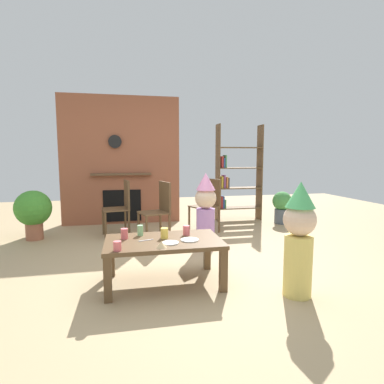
% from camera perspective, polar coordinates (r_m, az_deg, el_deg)
% --- Properties ---
extents(ground_plane, '(12.00, 12.00, 0.00)m').
position_cam_1_polar(ground_plane, '(3.74, -1.02, -13.49)').
color(ground_plane, tan).
extents(brick_fireplace_feature, '(2.20, 0.28, 2.40)m').
position_cam_1_polar(brick_fireplace_feature, '(6.05, -12.89, 5.58)').
color(brick_fireplace_feature, '#935138').
rests_on(brick_fireplace_feature, ground_plane).
extents(bookshelf, '(0.90, 0.28, 1.90)m').
position_cam_1_polar(bookshelf, '(6.23, 7.94, 2.76)').
color(bookshelf, brown).
rests_on(bookshelf, ground_plane).
extents(coffee_table, '(1.15, 0.70, 0.45)m').
position_cam_1_polar(coffee_table, '(3.17, -5.24, -9.86)').
color(coffee_table, brown).
rests_on(coffee_table, ground_plane).
extents(paper_cup_near_left, '(0.07, 0.07, 0.09)m').
position_cam_1_polar(paper_cup_near_left, '(2.86, -13.56, -9.63)').
color(paper_cup_near_left, '#E5666B').
rests_on(paper_cup_near_left, coffee_table).
extents(paper_cup_near_right, '(0.07, 0.07, 0.10)m').
position_cam_1_polar(paper_cup_near_right, '(3.31, -1.04, -7.07)').
color(paper_cup_near_right, '#E5666B').
rests_on(paper_cup_near_right, coffee_table).
extents(paper_cup_center, '(0.07, 0.07, 0.11)m').
position_cam_1_polar(paper_cup_center, '(3.23, -12.32, -7.51)').
color(paper_cup_center, '#E5666B').
rests_on(paper_cup_center, coffee_table).
extents(paper_cup_far_left, '(0.08, 0.08, 0.11)m').
position_cam_1_polar(paper_cup_far_left, '(3.20, -5.10, -7.55)').
color(paper_cup_far_left, '#F2CC4C').
rests_on(paper_cup_far_left, coffee_table).
extents(paper_cup_far_right, '(0.06, 0.06, 0.11)m').
position_cam_1_polar(paper_cup_far_right, '(3.34, -9.50, -6.97)').
color(paper_cup_far_right, '#8CD18C').
rests_on(paper_cup_far_right, coffee_table).
extents(paper_plate_front, '(0.16, 0.16, 0.01)m').
position_cam_1_polar(paper_plate_front, '(3.02, -4.01, -9.31)').
color(paper_plate_front, white).
rests_on(paper_plate_front, coffee_table).
extents(paper_plate_rear, '(0.18, 0.18, 0.01)m').
position_cam_1_polar(paper_plate_rear, '(3.11, -0.43, -8.79)').
color(paper_plate_rear, white).
rests_on(paper_plate_rear, coffee_table).
extents(birthday_cake_slice, '(0.10, 0.10, 0.06)m').
position_cam_1_polar(birthday_cake_slice, '(2.89, -5.65, -9.55)').
color(birthday_cake_slice, '#EAC68C').
rests_on(birthday_cake_slice, coffee_table).
extents(table_fork, '(0.15, 0.06, 0.01)m').
position_cam_1_polar(table_fork, '(3.14, -8.46, -8.77)').
color(table_fork, silver).
rests_on(table_fork, coffee_table).
extents(child_with_cone_hat, '(0.29, 0.29, 1.06)m').
position_cam_1_polar(child_with_cone_hat, '(3.01, 19.07, -7.71)').
color(child_with_cone_hat, '#E0CC66').
rests_on(child_with_cone_hat, ground_plane).
extents(child_in_pink, '(0.29, 0.29, 1.06)m').
position_cam_1_polar(child_in_pink, '(4.28, 2.52, -3.17)').
color(child_in_pink, '#B27FCC').
rests_on(child_in_pink, ground_plane).
extents(dining_chair_left, '(0.46, 0.46, 0.90)m').
position_cam_1_polar(dining_chair_left, '(5.12, -12.88, -2.26)').
color(dining_chair_left, brown).
rests_on(dining_chair_left, ground_plane).
extents(dining_chair_middle, '(0.50, 0.50, 0.90)m').
position_cam_1_polar(dining_chair_middle, '(4.72, -6.02, -2.86)').
color(dining_chair_middle, brown).
rests_on(dining_chair_middle, ground_plane).
extents(dining_chair_right, '(0.53, 0.53, 0.90)m').
position_cam_1_polar(dining_chair_right, '(5.28, 3.03, -1.82)').
color(dining_chair_right, brown).
rests_on(dining_chair_right, ground_plane).
extents(potted_plant_tall, '(0.36, 0.36, 0.61)m').
position_cam_1_polar(potted_plant_tall, '(6.17, 16.22, -2.41)').
color(potted_plant_tall, '#4C5660').
rests_on(potted_plant_tall, ground_plane).
extents(potted_plant_short, '(0.54, 0.54, 0.76)m').
position_cam_1_polar(potted_plant_short, '(5.36, -27.17, -3.00)').
color(potted_plant_short, '#9E5B42').
rests_on(potted_plant_short, ground_plane).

